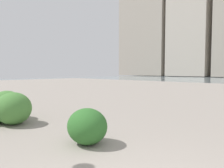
{
  "coord_description": "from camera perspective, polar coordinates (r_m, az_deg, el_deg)",
  "views": [
    {
      "loc": [
        -1.08,
        1.4,
        1.51
      ],
      "look_at": [
        7.2,
        -7.28,
        0.77
      ],
      "focal_mm": 33.79,
      "sensor_mm": 36.0,
      "label": 1
    }
  ],
  "objects": [
    {
      "name": "building_annex",
      "position": [
        73.01,
        21.56,
        15.85
      ],
      "size": [
        12.01,
        15.06,
        34.81
      ],
      "color": "#B2A899",
      "rests_on": "ground"
    },
    {
      "name": "building_highrise",
      "position": [
        79.68,
        9.95,
        16.65
      ],
      "size": [
        17.7,
        12.32,
        39.35
      ],
      "color": "#9E9384",
      "rests_on": "ground"
    },
    {
      "name": "shrub_low",
      "position": [
        6.6,
        -25.11,
        -5.98
      ],
      "size": [
        1.07,
        0.96,
        0.91
      ],
      "color": "#477F38",
      "rests_on": "ground"
    },
    {
      "name": "shrub_round",
      "position": [
        4.45,
        -6.72,
        -11.28
      ],
      "size": [
        0.88,
        0.79,
        0.74
      ],
      "color": "#2D6628",
      "rests_on": "ground"
    },
    {
      "name": "shrub_tall",
      "position": [
        7.35,
        -26.58,
        -5.12
      ],
      "size": [
        1.06,
        0.95,
        0.9
      ],
      "color": "#477F38",
      "rests_on": "ground"
    }
  ]
}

